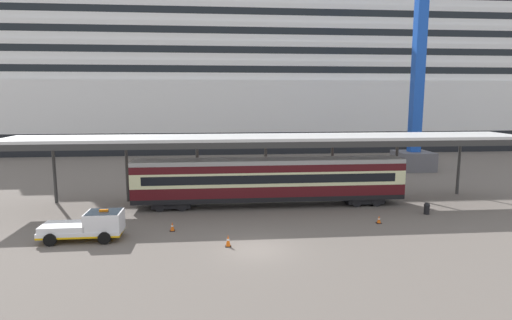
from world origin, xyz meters
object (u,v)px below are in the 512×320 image
traffic_cone_near (172,227)px  traffic_cone_mid (228,241)px  dockside_crane (427,33)px  traffic_cone_far (379,219)px  train_carriage (269,180)px  quay_bollard (427,208)px  cruise_ship (325,68)px  service_truck (90,225)px

traffic_cone_near → traffic_cone_mid: (3.82, -3.47, 0.07)m
traffic_cone_mid → dockside_crane: (25.50, 25.95, 16.86)m
traffic_cone_far → dockside_crane: (14.15, 22.07, 16.96)m
train_carriage → dockside_crane: size_ratio=0.41×
traffic_cone_mid → quay_bollard: size_ratio=0.82×
cruise_ship → traffic_cone_near: size_ratio=220.35×
service_truck → quay_bollard: size_ratio=5.44×
traffic_cone_mid → quay_bollard: (16.12, 5.92, 0.13)m
train_carriage → traffic_cone_near: size_ratio=35.60×
service_truck → traffic_cone_far: (20.36, 1.70, -0.70)m
train_carriage → quay_bollard: bearing=-17.3°
quay_bollard → traffic_cone_near: bearing=-173.0°
cruise_ship → quay_bollard: (-3.85, -48.10, -14.33)m
traffic_cone_near → cruise_ship: bearing=64.8°
cruise_ship → traffic_cone_far: 52.92m
cruise_ship → traffic_cone_near: bearing=-115.2°
dockside_crane → quay_bollard: bearing=-115.1°
cruise_ship → traffic_cone_mid: (-19.97, -54.02, -14.46)m
quay_bollard → dockside_crane: bearing=64.9°
traffic_cone_far → dockside_crane: bearing=57.3°
train_carriage → traffic_cone_near: (-7.66, -6.27, -1.99)m
traffic_cone_mid → traffic_cone_far: traffic_cone_mid is taller
service_truck → traffic_cone_mid: bearing=-13.6°
train_carriage → traffic_cone_far: train_carriage is taller
traffic_cone_near → traffic_cone_mid: traffic_cone_mid is taller
traffic_cone_far → traffic_cone_near: bearing=-178.5°
traffic_cone_mid → dockside_crane: dockside_crane is taller
service_truck → cruise_ship: bearing=60.8°
service_truck → traffic_cone_near: service_truck is taller
cruise_ship → train_carriage: cruise_ship is taller
service_truck → dockside_crane: 44.95m
traffic_cone_far → service_truck: bearing=-175.2°
traffic_cone_mid → traffic_cone_far: size_ratio=1.32×
dockside_crane → train_carriage: bearing=-143.2°
cruise_ship → traffic_cone_mid: size_ratio=181.03×
train_carriage → quay_bollard: size_ratio=24.01×
cruise_ship → dockside_crane: dockside_crane is taller
traffic_cone_mid → traffic_cone_far: (11.34, 3.88, -0.10)m
dockside_crane → traffic_cone_near: bearing=-142.5°
train_carriage → traffic_cone_far: 9.73m
traffic_cone_near → train_carriage: bearing=39.3°
traffic_cone_near → quay_bollard: size_ratio=0.67×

